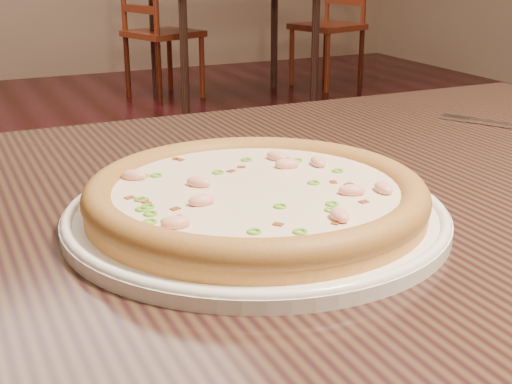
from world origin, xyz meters
name	(u,v)px	position (x,y,z in m)	size (l,w,h in m)	color
hero_table	(336,274)	(-0.13, -0.70, 0.65)	(1.20, 0.80, 0.75)	black
plate	(256,214)	(-0.25, -0.75, 0.76)	(0.35, 0.35, 0.02)	white
pizza	(256,195)	(-0.25, -0.75, 0.78)	(0.31, 0.31, 0.03)	#D18D46
fork	(504,125)	(0.22, -0.57, 0.75)	(0.10, 0.16, 0.00)	silver
bg_table_right	(233,0)	(1.37, 3.07, 0.65)	(1.00, 0.70, 0.75)	black
chair_c	(156,33)	(0.92, 3.33, 0.44)	(0.53, 0.53, 0.95)	#5D2316
chair_d	(333,25)	(2.24, 3.27, 0.44)	(0.52, 0.52, 0.95)	#5D2316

